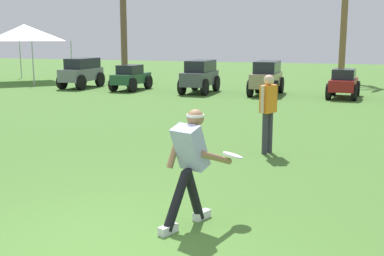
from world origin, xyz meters
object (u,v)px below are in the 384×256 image
Objects in this scene: parked_car_slot_d at (267,77)px; palm_tree_left_of_centre at (345,0)px; teammate_near_sideline at (268,106)px; parked_car_slot_c at (200,75)px; frisbee_in_flight at (233,155)px; event_tent at (24,33)px; frisbee_thrower at (190,161)px; palm_tree_far_left at (123,8)px; parked_car_slot_a at (82,72)px; parked_car_slot_e at (344,83)px; parked_car_slot_b at (131,77)px.

parked_car_slot_d is 0.35× the size of palm_tree_left_of_centre.
parked_car_slot_c is (-4.54, 9.75, -0.22)m from teammate_near_sideline.
event_tent is (-14.80, 15.22, 1.72)m from frisbee_in_flight.
frisbee_thrower is at bearing -93.51° from teammate_near_sideline.
parked_car_slot_d is 8.45m from palm_tree_left_of_centre.
parked_car_slot_a is at bearing -81.16° from palm_tree_far_left.
palm_tree_far_left reaches higher than frisbee_thrower.
palm_tree_far_left is 0.98× the size of palm_tree_left_of_centre.
event_tent reaches higher than parked_car_slot_e.
teammate_near_sideline is 0.45× the size of event_tent.
frisbee_thrower is at bearing -47.49° from event_tent.
parked_car_slot_b is at bearing 120.70° from frisbee_in_flight.
parked_car_slot_e is at bearing 83.15° from teammate_near_sideline.
frisbee_in_flight is 0.23× the size of teammate_near_sideline.
teammate_near_sideline is 14.32m from parked_car_slot_a.
parked_car_slot_a reaches higher than parked_car_slot_e.
event_tent is at bearing 132.51° from frisbee_thrower.
palm_tree_far_left is at bearing 120.04° from frisbee_in_flight.
event_tent is (-15.82, 1.86, 1.95)m from parked_car_slot_e.
palm_tree_far_left is 1.95× the size of event_tent.
parked_car_slot_a is (-10.29, 9.95, -0.22)m from teammate_near_sideline.
palm_tree_left_of_centre is at bearing 88.09° from frisbee_in_flight.
parked_car_slot_a is 13.73m from palm_tree_left_of_centre.
event_tent is (-14.64, 11.70, 1.57)m from teammate_near_sideline.
parked_car_slot_a and parked_car_slot_d have the same top height.
frisbee_thrower is 0.91× the size of teammate_near_sideline.
parked_car_slot_e is (1.18, 9.84, -0.38)m from teammate_near_sideline.
parked_car_slot_b is 8.89m from parked_car_slot_e.
teammate_near_sideline is at bearing 92.67° from frisbee_in_flight.
parked_car_slot_a is 0.69× the size of event_tent.
event_tent is (-3.37, -4.56, -1.42)m from palm_tree_far_left.
teammate_near_sideline is 0.69× the size of parked_car_slot_e.
parked_car_slot_d is (-1.95, 13.46, -0.07)m from frisbee_in_flight.
palm_tree_far_left is 5.84m from event_tent.
frisbee_in_flight is 0.16× the size of parked_car_slot_b.
frisbee_in_flight is 0.15× the size of parked_car_slot_a.
frisbee_in_flight is 3.53m from teammate_near_sideline.
palm_tree_far_left is (-9.48, 6.31, 3.21)m from parked_car_slot_d.
parked_car_slot_c reaches higher than parked_car_slot_b.
palm_tree_left_of_centre is at bearing 41.06° from parked_car_slot_b.
event_tent is at bearing 141.37° from teammate_near_sideline.
frisbee_in_flight is 0.05× the size of palm_tree_far_left.
teammate_near_sideline is at bearing -79.79° from parked_car_slot_d.
parked_car_slot_d is 13.09m from event_tent.
parked_car_slot_a is 7.14m from palm_tree_far_left.
palm_tree_far_left is (-11.03, 20.26, 3.13)m from frisbee_thrower.
event_tent is at bearing 164.13° from parked_car_slot_b.
parked_car_slot_a is at bearing 125.75° from frisbee_thrower.
palm_tree_left_of_centre is (12.13, 0.93, 0.25)m from palm_tree_far_left.
parked_car_slot_a is 1.00× the size of parked_car_slot_d.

